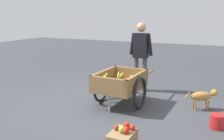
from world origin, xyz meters
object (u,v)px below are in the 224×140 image
(fruit_cart, at_px, (120,84))
(plastic_bucket, at_px, (217,121))
(dog, at_px, (203,96))
(apple_crate, at_px, (123,138))
(vendor_person, at_px, (141,50))

(fruit_cart, height_order, plastic_bucket, fruit_cart)
(fruit_cart, height_order, dog, fruit_cart)
(plastic_bucket, bearing_deg, fruit_cart, -100.37)
(plastic_bucket, relative_size, apple_crate, 0.54)
(vendor_person, xyz_separation_m, dog, (0.69, 1.54, -0.72))
(vendor_person, distance_m, dog, 1.83)
(vendor_person, height_order, plastic_bucket, vendor_person)
(dog, height_order, apple_crate, dog)
(vendor_person, bearing_deg, plastic_bucket, 50.99)
(dog, height_order, plastic_bucket, dog)
(vendor_person, height_order, dog, vendor_person)
(plastic_bucket, distance_m, apple_crate, 1.68)
(fruit_cart, bearing_deg, plastic_bucket, 79.63)
(vendor_person, distance_m, plastic_bucket, 2.53)
(plastic_bucket, bearing_deg, apple_crate, -44.48)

